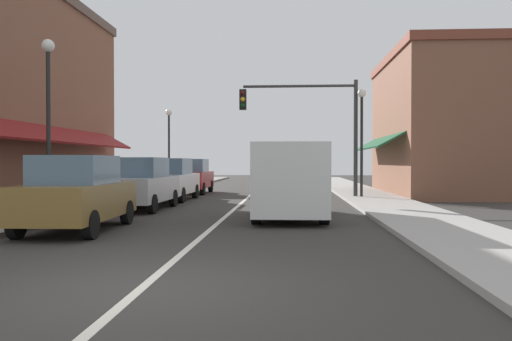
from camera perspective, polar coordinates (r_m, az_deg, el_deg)
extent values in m
plane|color=#33302D|center=(24.75, -0.74, -2.82)|extent=(80.00, 80.00, 0.00)
cube|color=gray|center=(25.75, -13.05, -2.57)|extent=(2.60, 56.00, 0.12)
cube|color=#A39E99|center=(24.93, 11.98, -2.68)|extent=(2.60, 56.00, 0.12)
cube|color=silver|center=(24.75, -0.74, -2.82)|extent=(0.14, 52.00, 0.01)
cube|color=slate|center=(20.58, -21.52, 0.25)|extent=(0.08, 10.64, 1.80)
cube|color=maroon|center=(20.35, -19.99, 3.63)|extent=(1.27, 11.76, 0.73)
cube|color=slate|center=(18.28, -25.83, 13.54)|extent=(0.08, 1.10, 1.30)
cube|color=slate|center=(23.74, -18.37, 10.63)|extent=(0.08, 1.10, 1.30)
cube|color=brown|center=(27.60, 18.61, 4.30)|extent=(4.39, 10.00, 6.53)
cube|color=brown|center=(28.02, 18.65, 11.39)|extent=(4.59, 10.20, 0.40)
cube|color=slate|center=(27.08, 14.22, 0.44)|extent=(0.08, 7.60, 1.80)
cube|color=#194C2D|center=(26.99, 12.96, 2.99)|extent=(1.27, 8.40, 0.73)
cube|color=slate|center=(25.11, 15.18, 7.95)|extent=(0.08, 1.10, 1.30)
cube|color=slate|center=(29.41, 13.46, 6.92)|extent=(0.08, 1.10, 1.30)
cube|color=brown|center=(13.05, -18.79, -3.12)|extent=(1.84, 4.15, 0.80)
cube|color=slate|center=(12.93, -18.96, 0.08)|extent=(1.58, 2.04, 0.66)
cylinder|color=black|center=(14.63, -19.81, -4.26)|extent=(0.22, 0.63, 0.62)
cylinder|color=black|center=(14.12, -13.81, -4.42)|extent=(0.22, 0.63, 0.62)
cylinder|color=black|center=(12.17, -24.56, -5.34)|extent=(0.22, 0.63, 0.62)
cylinder|color=black|center=(11.55, -17.48, -5.63)|extent=(0.22, 0.63, 0.62)
cube|color=#B7BABF|center=(18.23, -12.39, -1.95)|extent=(1.81, 4.14, 0.80)
cube|color=slate|center=(18.11, -12.49, 0.34)|extent=(1.56, 2.03, 0.66)
cylinder|color=black|center=(19.78, -13.41, -2.89)|extent=(0.21, 0.62, 0.62)
cylinder|color=black|center=(19.34, -8.95, -2.96)|extent=(0.21, 0.62, 0.62)
cylinder|color=black|center=(17.24, -16.25, -3.47)|extent=(0.21, 0.62, 0.62)
cylinder|color=black|center=(16.74, -11.18, -3.58)|extent=(0.21, 0.62, 0.62)
cube|color=silver|center=(22.43, -9.26, -1.41)|extent=(1.80, 4.13, 0.80)
cube|color=slate|center=(22.32, -9.33, 0.46)|extent=(1.56, 2.03, 0.66)
cylinder|color=black|center=(23.96, -10.31, -2.22)|extent=(0.21, 0.62, 0.62)
cylinder|color=black|center=(23.60, -6.60, -2.26)|extent=(0.21, 0.62, 0.62)
cylinder|color=black|center=(21.36, -12.21, -2.61)|extent=(0.21, 0.62, 0.62)
cylinder|color=black|center=(20.95, -8.06, -2.66)|extent=(0.21, 0.62, 0.62)
cube|color=maroon|center=(27.30, -7.00, -0.99)|extent=(1.73, 4.10, 0.80)
cube|color=slate|center=(27.18, -7.04, 0.54)|extent=(1.52, 2.00, 0.66)
cylinder|color=black|center=(28.79, -8.05, -1.69)|extent=(0.20, 0.62, 0.62)
cylinder|color=black|center=(28.51, -4.93, -1.71)|extent=(0.20, 0.62, 0.62)
cylinder|color=black|center=(26.15, -9.24, -1.95)|extent=(0.20, 0.62, 0.62)
cylinder|color=black|center=(25.84, -5.82, -1.98)|extent=(0.20, 0.62, 0.62)
cube|color=silver|center=(15.21, 3.63, -0.78)|extent=(2.02, 5.02, 1.90)
cube|color=slate|center=(17.61, 3.54, 0.85)|extent=(1.73, 0.29, 0.84)
cube|color=black|center=(17.82, 3.54, -2.74)|extent=(1.86, 0.22, 0.24)
cylinder|color=black|center=(16.82, 0.56, -3.37)|extent=(0.25, 0.72, 0.72)
cylinder|color=black|center=(16.84, 6.58, -3.37)|extent=(0.25, 0.72, 0.72)
cylinder|color=black|center=(13.73, 0.01, -4.34)|extent=(0.25, 0.72, 0.72)
cylinder|color=black|center=(13.75, 7.39, -4.33)|extent=(0.25, 0.72, 0.72)
cylinder|color=#333333|center=(23.59, 10.74, 3.33)|extent=(0.18, 0.18, 5.23)
cylinder|color=#333333|center=(23.64, 4.70, 9.10)|extent=(4.97, 0.12, 0.12)
cube|color=black|center=(23.47, -1.43, 7.68)|extent=(0.30, 0.24, 0.90)
sphere|color=#420F0F|center=(23.37, -1.45, 8.40)|extent=(0.20, 0.20, 0.20)
sphere|color=yellow|center=(23.34, -1.45, 7.72)|extent=(0.20, 0.20, 0.20)
sphere|color=#0C3316|center=(23.31, -1.45, 7.04)|extent=(0.20, 0.20, 0.20)
cylinder|color=black|center=(15.88, -21.56, 3.49)|extent=(0.12, 0.12, 4.70)
sphere|color=white|center=(16.19, -21.61, 12.47)|extent=(0.36, 0.36, 0.36)
cylinder|color=black|center=(23.39, 11.37, 2.37)|extent=(0.12, 0.12, 4.43)
sphere|color=white|center=(23.57, 11.39, 8.21)|extent=(0.36, 0.36, 0.36)
cylinder|color=black|center=(31.09, -9.41, 1.92)|extent=(0.12, 0.12, 4.33)
sphere|color=white|center=(31.22, -9.42, 6.23)|extent=(0.36, 0.36, 0.36)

